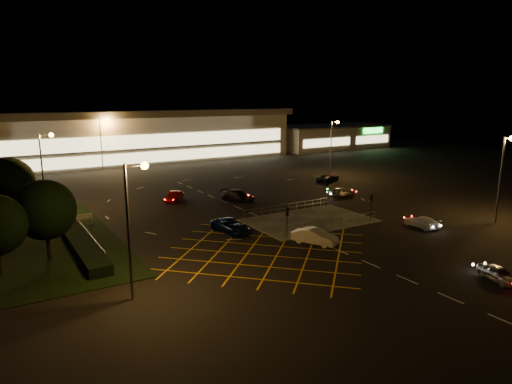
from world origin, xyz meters
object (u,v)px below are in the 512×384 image
signal_nw (248,201)px  signal_ne (327,190)px  car_right_silver (342,192)px  car_approach_white (422,222)px  car_near_silver (498,274)px  signal_se (371,202)px  car_east_grey (328,178)px  car_circ_red (174,196)px  car_left_blue (232,226)px  car_far_dkgrey (238,195)px  signal_sw (287,216)px  car_queue_white (315,236)px

signal_nw → signal_ne: 12.00m
car_right_silver → car_approach_white: car_right_silver is taller
signal_ne → car_near_silver: signal_ne is taller
signal_se → car_east_grey: size_ratio=0.64×
car_circ_red → car_east_grey: 27.87m
signal_ne → car_near_silver: 26.30m
car_east_grey → signal_nw: bearing=99.1°
signal_se → signal_nw: same height
signal_nw → car_left_blue: 5.33m
signal_se → car_right_silver: size_ratio=0.83×
signal_nw → car_circ_red: signal_nw is taller
signal_nw → car_far_dkgrey: size_ratio=0.62×
signal_se → car_far_dkgrey: (-8.03, 17.56, -1.62)m
car_approach_white → car_right_silver: bearing=-96.1°
signal_nw → car_right_silver: size_ratio=0.83×
car_near_silver → car_approach_white: (7.25, 13.25, 0.01)m
signal_ne → car_right_silver: size_ratio=0.83×
car_far_dkgrey → signal_se: bearing=-91.5°
signal_se → signal_sw: bearing=0.0°
car_circ_red → signal_ne: bearing=-0.4°
car_left_blue → car_circ_red: bearing=81.4°
signal_sw → car_near_silver: (7.99, -17.95, -1.75)m
signal_sw → signal_se: bearing=-180.0°
car_east_grey → signal_sw: bearing=111.3°
signal_se → car_approach_white: bearing=124.6°
car_near_silver → car_left_blue: size_ratio=0.68×
signal_nw → car_left_blue: size_ratio=0.60×
signal_sw → car_east_grey: (24.10, 21.93, -1.69)m
signal_nw → car_right_silver: 18.84m
signal_sw → car_right_silver: bearing=-146.6°
signal_sw → car_queue_white: size_ratio=0.68×
car_near_silver → car_east_grey: 43.00m
signal_ne → car_right_silver: bearing=32.9°
car_queue_white → car_east_grey: 33.79m
car_circ_red → car_left_blue: bearing=-49.5°
signal_nw → car_east_grey: (24.10, 13.94, -1.69)m
signal_nw → signal_se: bearing=-33.6°
car_queue_white → car_far_dkgrey: 20.74m
car_queue_white → car_approach_white: 14.06m
car_right_silver → car_east_grey: car_east_grey is taller
signal_ne → car_right_silver: 7.71m
signal_sw → car_near_silver: bearing=114.0°
signal_nw → car_east_grey: bearing=30.0°
car_east_grey → signal_ne: bearing=118.1°
signal_sw → car_approach_white: 16.04m
signal_sw → car_circ_red: size_ratio=0.76×
signal_sw → car_east_grey: signal_sw is taller
signal_nw → signal_sw: bearing=-90.0°
car_near_silver → car_right_silver: size_ratio=0.95×
signal_sw → signal_ne: bearing=-146.4°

